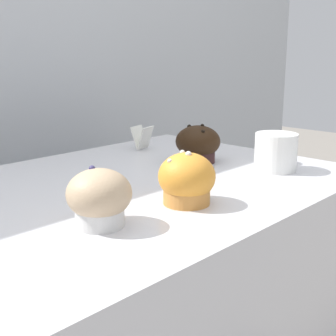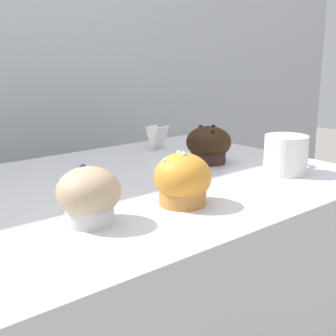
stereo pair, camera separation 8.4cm
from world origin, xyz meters
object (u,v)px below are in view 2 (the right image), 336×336
muffin_back_left (209,145)px  muffin_back_right (89,196)px  muffin_front_center (183,181)px  coffee_cup (286,153)px

muffin_back_left → muffin_back_right: 0.44m
muffin_front_center → muffin_back_right: muffin_front_center is taller
coffee_cup → muffin_back_right: bearing=178.4°
muffin_back_left → coffee_cup: size_ratio=0.83×
muffin_back_right → coffee_cup: bearing=-1.6°
muffin_front_center → muffin_back_left: 0.31m
muffin_front_center → coffee_cup: size_ratio=0.78×
muffin_back_left → muffin_back_right: bearing=-159.2°
muffin_back_left → coffee_cup: bearing=-71.4°
muffin_back_left → coffee_cup: muffin_back_left is taller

